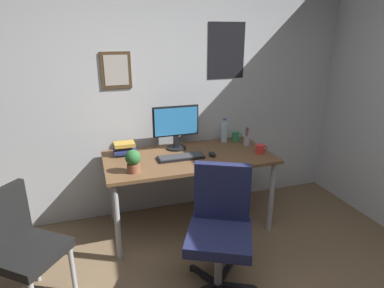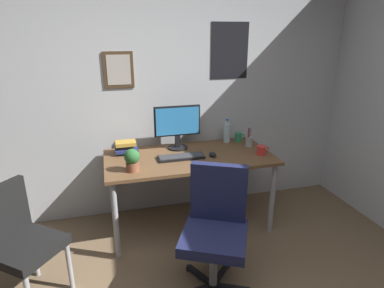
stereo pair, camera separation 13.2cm
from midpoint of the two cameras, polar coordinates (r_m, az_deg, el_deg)
name	(u,v)px [view 1 (the left image)]	position (r m, az deg, el deg)	size (l,w,h in m)	color
wall_back	(150,91)	(3.34, -8.45, 9.17)	(4.40, 0.10, 2.60)	silver
desk	(189,163)	(3.12, -1.78, -3.36)	(1.58, 0.78, 0.75)	brown
office_chair	(220,223)	(2.47, 3.44, -13.68)	(0.62, 0.62, 0.95)	#1E234C
side_chair	(20,243)	(2.63, -29.24, -14.89)	(0.59, 0.59, 0.88)	black
monitor	(176,126)	(3.22, -4.03, 3.24)	(0.46, 0.20, 0.43)	black
keyboard	(181,157)	(3.02, -3.21, -2.34)	(0.43, 0.15, 0.03)	black
computer_mouse	(212,154)	(3.08, 2.31, -1.78)	(0.06, 0.11, 0.04)	black
water_bottle	(224,132)	(3.47, 4.60, 2.11)	(0.07, 0.07, 0.25)	silver
coffee_mug_near	(260,149)	(3.19, 10.69, -0.87)	(0.13, 0.09, 0.09)	red
coffee_mug_far	(236,136)	(3.52, 6.62, 1.34)	(0.11, 0.07, 0.10)	#2D8C59
potted_plant	(133,160)	(2.75, -11.65, -2.83)	(0.13, 0.13, 0.19)	brown
pen_cup	(247,140)	(3.39, 8.50, 0.64)	(0.07, 0.07, 0.20)	#9EA0A5
book_stack_left	(124,149)	(3.18, -12.94, -0.79)	(0.22, 0.15, 0.12)	#26727A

